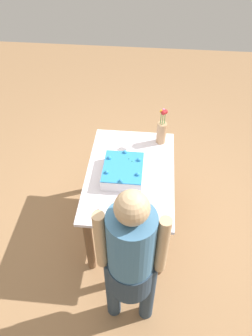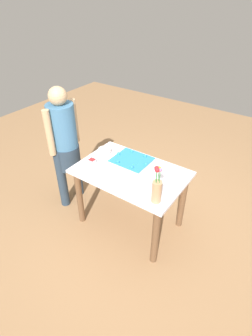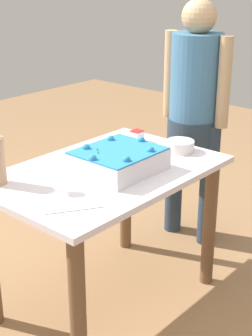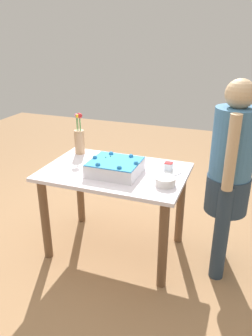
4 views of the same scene
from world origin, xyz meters
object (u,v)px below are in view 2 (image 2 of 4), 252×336
Objects in this scene: serving_plate_with_slice at (92,164)px; fruit_bowl at (105,151)px; sheet_cake at (132,163)px; cake_knife at (175,174)px; person_standing at (65,142)px; flower_vase at (157,189)px.

serving_plate_with_slice is 1.44× the size of fruit_bowl.
fruit_bowl is at bearing -8.72° from sheet_cake.
cake_knife is at bearing -174.20° from fruit_bowl.
person_standing is (0.46, -0.06, 0.09)m from serving_plate_with_slice.
person_standing is (0.84, 0.14, 0.05)m from sheet_cake.
cake_knife is (-0.80, -0.35, -0.02)m from serving_plate_with_slice.
serving_plate_with_slice is 0.86m from flower_vase.
cake_knife is 0.48m from flower_vase.
flower_vase is 0.25× the size of person_standing.
sheet_cake reaches higher than cake_knife.
serving_plate_with_slice is at bearing 27.77° from sheet_cake.
fruit_bowl is at bearing -81.11° from serving_plate_with_slice.
sheet_cake is 2.61× the size of fruit_bowl.
sheet_cake is at bearing -152.23° from serving_plate_with_slice.
flower_vase reaches higher than fruit_bowl.
flower_vase is at bearing 146.55° from sheet_cake.
person_standing reaches higher than cake_knife.
person_standing is (1.31, -0.17, -0.03)m from flower_vase.
fruit_bowl is (0.04, -0.26, 0.01)m from serving_plate_with_slice.
person_standing is at bearing 9.18° from sheet_cake.
flower_vase is at bearing 172.44° from serving_plate_with_slice.
sheet_cake is 0.42m from serving_plate_with_slice.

